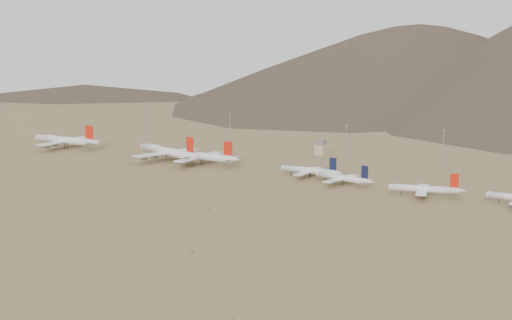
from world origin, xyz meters
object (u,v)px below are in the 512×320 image
Objects in this scene: narrowbody_b at (343,178)px; widebody_centre at (167,151)px; widebody_west at (65,140)px; narrowbody_a at (310,171)px; widebody_east at (200,156)px; control_tower at (321,148)px.

widebody_centre is at bearing -173.06° from narrowbody_b.
narrowbody_b is (255.32, 6.23, -2.36)m from widebody_west.
narrowbody_a is 30.27m from narrowbody_b.
narrowbody_a is at bearing 1.32° from widebody_east.
narrowbody_a is 1.02× the size of narrowbody_b.
widebody_east is at bearing -174.25° from narrowbody_b.
widebody_east is (29.64, 2.52, -0.68)m from widebody_centre.
narrowbody_b is 111.96m from control_tower.
widebody_centre is 1.60× the size of narrowbody_b.
narrowbody_b is at bearing -3.76° from widebody_east.
widebody_west is 255.41m from narrowbody_b.
widebody_east is 1.44× the size of narrowbody_a.
widebody_centre is 29.75m from widebody_east.
narrowbody_a is at bearing -64.47° from control_tower.
narrowbody_a reaches higher than control_tower.
widebody_west reaches higher than narrowbody_b.
narrowbody_a is 89.55m from control_tower.
widebody_west reaches higher than control_tower.
widebody_east is 5.36× the size of control_tower.
narrowbody_b is (147.36, 0.44, -2.56)m from widebody_centre.
widebody_centre is 147.38m from narrowbody_b.
narrowbody_b is at bearing -6.02° from widebody_west.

